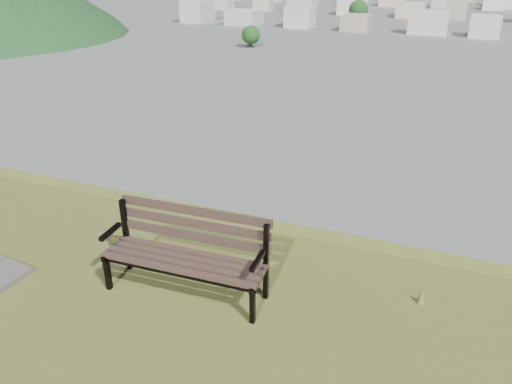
% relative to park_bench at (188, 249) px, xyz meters
% --- Properties ---
extents(park_bench, '(1.74, 0.62, 0.90)m').
position_rel_park_bench_xyz_m(park_bench, '(0.00, 0.00, 0.00)').
color(park_bench, '#402D24').
rests_on(park_bench, hilltop_mesa).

